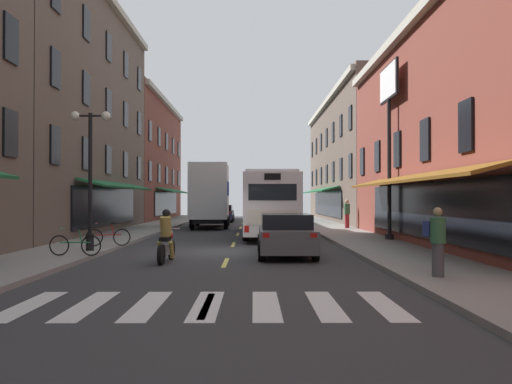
% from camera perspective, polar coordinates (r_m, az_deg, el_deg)
% --- Properties ---
extents(ground_plane, '(34.80, 80.00, 0.10)m').
position_cam_1_polar(ground_plane, '(19.89, -2.80, -6.59)').
color(ground_plane, '#333335').
extents(lane_centre_dashes, '(0.14, 73.90, 0.01)m').
position_cam_1_polar(lane_centre_dashes, '(19.63, -2.83, -6.51)').
color(lane_centre_dashes, '#DBCC4C').
rests_on(lane_centre_dashes, ground).
extents(crosswalk_near, '(7.10, 2.80, 0.01)m').
position_cam_1_polar(crosswalk_near, '(10.00, -5.36, -12.12)').
color(crosswalk_near, silver).
rests_on(crosswalk_near, ground).
extents(sidewalk_left, '(3.00, 80.00, 0.14)m').
position_cam_1_polar(sidewalk_left, '(20.98, -19.21, -5.92)').
color(sidewalk_left, gray).
rests_on(sidewalk_left, ground).
extents(sidewalk_right, '(3.00, 80.00, 0.14)m').
position_cam_1_polar(sidewalk_right, '(20.49, 14.02, -6.06)').
color(sidewalk_right, gray).
rests_on(sidewalk_right, ground).
extents(storefront_row_right, '(9.44, 79.90, 10.77)m').
position_cam_1_polar(storefront_row_right, '(23.97, 25.89, 6.38)').
color(storefront_row_right, brown).
rests_on(storefront_row_right, ground).
extents(billboard_sign, '(0.40, 2.87, 7.95)m').
position_cam_1_polar(billboard_sign, '(24.96, 14.24, 9.06)').
color(billboard_sign, black).
rests_on(billboard_sign, sidewalk_right).
extents(transit_bus, '(2.67, 12.08, 3.28)m').
position_cam_1_polar(transit_bus, '(28.31, 1.39, -1.26)').
color(transit_bus, white).
rests_on(transit_bus, ground).
extents(box_truck, '(2.62, 7.61, 4.25)m').
position_cam_1_polar(box_truck, '(35.83, -4.96, -0.45)').
color(box_truck, '#B21E19').
rests_on(box_truck, ground).
extents(sedan_near, '(1.94, 4.67, 1.46)m').
position_cam_1_polar(sedan_near, '(18.30, 3.23, -4.62)').
color(sedan_near, '#515154').
rests_on(sedan_near, ground).
extents(sedan_mid, '(2.03, 4.46, 1.46)m').
position_cam_1_polar(sedan_mid, '(45.09, -3.73, -2.31)').
color(sedan_mid, navy).
rests_on(sedan_mid, ground).
extents(motorcycle_rider, '(0.62, 2.07, 1.66)m').
position_cam_1_polar(motorcycle_rider, '(16.63, -9.69, -5.11)').
color(motorcycle_rider, black).
rests_on(motorcycle_rider, ground).
extents(bicycle_near, '(1.70, 0.48, 0.91)m').
position_cam_1_polar(bicycle_near, '(21.37, -15.74, -4.68)').
color(bicycle_near, black).
rests_on(bicycle_near, sidewalk_left).
extents(bicycle_mid, '(1.71, 0.48, 0.91)m').
position_cam_1_polar(bicycle_mid, '(17.99, -19.02, -5.41)').
color(bicycle_mid, black).
rests_on(bicycle_mid, sidewalk_left).
extents(pedestrian_near, '(0.50, 0.50, 1.64)m').
position_cam_1_polar(pedestrian_near, '(13.17, 19.04, -4.95)').
color(pedestrian_near, '#4C4C51').
rests_on(pedestrian_near, sidewalk_right).
extents(pedestrian_mid, '(0.36, 0.36, 1.79)m').
position_cam_1_polar(pedestrian_mid, '(33.58, 9.85, -2.29)').
color(pedestrian_mid, maroon).
rests_on(pedestrian_mid, sidewalk_right).
extents(street_lamp_twin, '(1.42, 0.32, 4.95)m').
position_cam_1_polar(street_lamp_twin, '(19.58, -17.54, 1.97)').
color(street_lamp_twin, black).
rests_on(street_lamp_twin, sidewalk_left).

